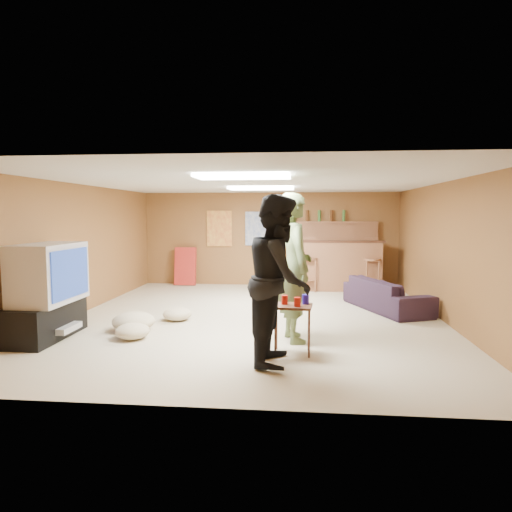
# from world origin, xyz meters

# --- Properties ---
(ground) EXTENTS (7.00, 7.00, 0.00)m
(ground) POSITION_xyz_m (0.00, 0.00, 0.00)
(ground) COLOR #B8A98C
(ground) RESTS_ON ground
(ceiling) EXTENTS (6.00, 7.00, 0.02)m
(ceiling) POSITION_xyz_m (0.00, 0.00, 2.20)
(ceiling) COLOR silver
(ceiling) RESTS_ON ground
(wall_back) EXTENTS (6.00, 0.02, 2.20)m
(wall_back) POSITION_xyz_m (0.00, 3.50, 1.10)
(wall_back) COLOR brown
(wall_back) RESTS_ON ground
(wall_front) EXTENTS (6.00, 0.02, 2.20)m
(wall_front) POSITION_xyz_m (0.00, -3.50, 1.10)
(wall_front) COLOR brown
(wall_front) RESTS_ON ground
(wall_left) EXTENTS (0.02, 7.00, 2.20)m
(wall_left) POSITION_xyz_m (-3.00, 0.00, 1.10)
(wall_left) COLOR brown
(wall_left) RESTS_ON ground
(wall_right) EXTENTS (0.02, 7.00, 2.20)m
(wall_right) POSITION_xyz_m (3.00, 0.00, 1.10)
(wall_right) COLOR brown
(wall_right) RESTS_ON ground
(tv_stand) EXTENTS (0.55, 1.30, 0.50)m
(tv_stand) POSITION_xyz_m (-2.72, -1.50, 0.25)
(tv_stand) COLOR black
(tv_stand) RESTS_ON ground
(dvd_box) EXTENTS (0.35, 0.50, 0.08)m
(dvd_box) POSITION_xyz_m (-2.50, -1.50, 0.15)
(dvd_box) COLOR #B2B2B7
(dvd_box) RESTS_ON tv_stand
(tv_body) EXTENTS (0.60, 1.10, 0.80)m
(tv_body) POSITION_xyz_m (-2.65, -1.50, 0.90)
(tv_body) COLOR #B2B2B7
(tv_body) RESTS_ON tv_stand
(tv_screen) EXTENTS (0.02, 0.95, 0.65)m
(tv_screen) POSITION_xyz_m (-2.34, -1.50, 0.90)
(tv_screen) COLOR navy
(tv_screen) RESTS_ON tv_body
(bar_counter) EXTENTS (2.00, 0.60, 1.10)m
(bar_counter) POSITION_xyz_m (1.50, 2.95, 0.55)
(bar_counter) COLOR brown
(bar_counter) RESTS_ON ground
(bar_lip) EXTENTS (2.10, 0.12, 0.05)m
(bar_lip) POSITION_xyz_m (1.50, 2.70, 1.10)
(bar_lip) COLOR #3B1E12
(bar_lip) RESTS_ON bar_counter
(bar_shelf) EXTENTS (2.00, 0.18, 0.05)m
(bar_shelf) POSITION_xyz_m (1.50, 3.40, 1.50)
(bar_shelf) COLOR brown
(bar_shelf) RESTS_ON bar_backing
(bar_backing) EXTENTS (2.00, 0.14, 0.60)m
(bar_backing) POSITION_xyz_m (1.50, 3.42, 1.20)
(bar_backing) COLOR brown
(bar_backing) RESTS_ON bar_counter
(poster_left) EXTENTS (0.60, 0.03, 0.85)m
(poster_left) POSITION_xyz_m (-1.20, 3.46, 1.35)
(poster_left) COLOR #BF3F26
(poster_left) RESTS_ON wall_back
(poster_right) EXTENTS (0.55, 0.03, 0.80)m
(poster_right) POSITION_xyz_m (-0.30, 3.46, 1.35)
(poster_right) COLOR #334C99
(poster_right) RESTS_ON wall_back
(folding_chair_stack) EXTENTS (0.50, 0.26, 0.91)m
(folding_chair_stack) POSITION_xyz_m (-2.00, 3.30, 0.45)
(folding_chair_stack) COLOR red
(folding_chair_stack) RESTS_ON ground
(ceiling_panel_front) EXTENTS (1.20, 0.60, 0.04)m
(ceiling_panel_front) POSITION_xyz_m (0.00, -1.50, 2.17)
(ceiling_panel_front) COLOR white
(ceiling_panel_front) RESTS_ON ceiling
(ceiling_panel_back) EXTENTS (1.20, 0.60, 0.04)m
(ceiling_panel_back) POSITION_xyz_m (0.00, 1.20, 2.17)
(ceiling_panel_back) COLOR white
(ceiling_panel_back) RESTS_ON ceiling
(person_olive) EXTENTS (0.66, 0.83, 1.97)m
(person_olive) POSITION_xyz_m (0.65, -1.26, 0.99)
(person_olive) COLOR #596C3E
(person_olive) RESTS_ON ground
(person_black) EXTENTS (0.78, 0.98, 1.92)m
(person_black) POSITION_xyz_m (0.50, -2.18, 0.96)
(person_black) COLOR black
(person_black) RESTS_ON ground
(sofa) EXTENTS (1.38, 2.02, 0.55)m
(sofa) POSITION_xyz_m (2.26, 0.85, 0.28)
(sofa) COLOR black
(sofa) RESTS_ON ground
(tray_table) EXTENTS (0.49, 0.41, 0.60)m
(tray_table) POSITION_xyz_m (0.65, -1.86, 0.30)
(tray_table) COLOR #3B1E12
(tray_table) RESTS_ON ground
(cup_red_near) EXTENTS (0.08, 0.08, 0.11)m
(cup_red_near) POSITION_xyz_m (0.55, -1.82, 0.66)
(cup_red_near) COLOR #B8180C
(cup_red_near) RESTS_ON tray_table
(cup_red_far) EXTENTS (0.10, 0.10, 0.11)m
(cup_red_far) POSITION_xyz_m (0.70, -1.94, 0.66)
(cup_red_far) COLOR #B8180C
(cup_red_far) RESTS_ON tray_table
(cup_blue) EXTENTS (0.09, 0.09, 0.12)m
(cup_blue) POSITION_xyz_m (0.80, -1.78, 0.66)
(cup_blue) COLOR #1F1697
(cup_blue) RESTS_ON tray_table
(bar_stool_left) EXTENTS (0.52, 0.52, 1.27)m
(bar_stool_left) POSITION_xyz_m (0.93, 2.70, 0.64)
(bar_stool_left) COLOR brown
(bar_stool_left) RESTS_ON ground
(bar_stool_right) EXTENTS (0.45, 0.45, 1.33)m
(bar_stool_right) POSITION_xyz_m (2.28, 2.68, 0.66)
(bar_stool_right) COLOR brown
(bar_stool_right) RESTS_ON ground
(cushion_near_tv) EXTENTS (0.79, 0.79, 0.28)m
(cushion_near_tv) POSITION_xyz_m (-1.68, -0.99, 0.14)
(cushion_near_tv) COLOR tan
(cushion_near_tv) RESTS_ON ground
(cushion_mid) EXTENTS (0.55, 0.55, 0.20)m
(cushion_mid) POSITION_xyz_m (-1.22, -0.29, 0.10)
(cushion_mid) COLOR tan
(cushion_mid) RESTS_ON ground
(cushion_far) EXTENTS (0.50, 0.50, 0.21)m
(cushion_far) POSITION_xyz_m (-1.54, -1.41, 0.10)
(cushion_far) COLOR tan
(cushion_far) RESTS_ON ground
(bottle_row) EXTENTS (1.20, 0.08, 0.26)m
(bottle_row) POSITION_xyz_m (1.16, 3.38, 1.65)
(bottle_row) COLOR #3F7233
(bottle_row) RESTS_ON bar_shelf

